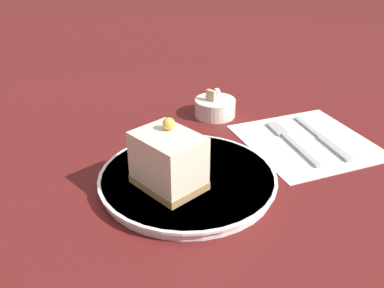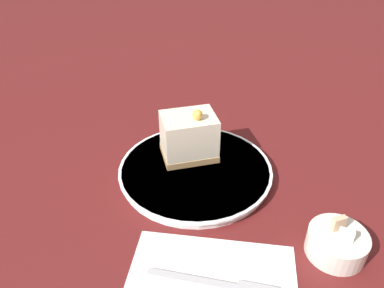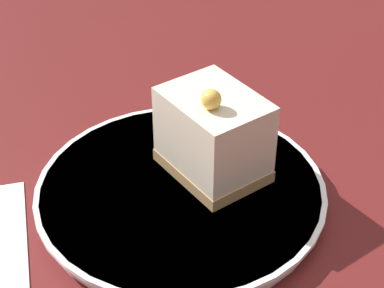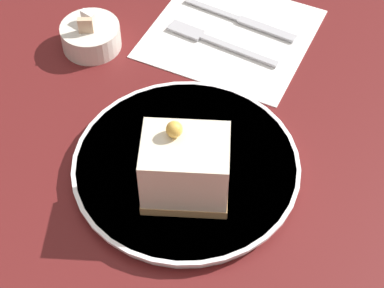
% 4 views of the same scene
% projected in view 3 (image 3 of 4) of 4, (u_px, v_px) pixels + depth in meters
% --- Properties ---
extents(ground_plane, '(4.00, 4.00, 0.00)m').
position_uv_depth(ground_plane, '(191.00, 180.00, 0.63)').
color(ground_plane, '#5B1919').
extents(plate, '(0.27, 0.27, 0.02)m').
position_uv_depth(plate, '(181.00, 192.00, 0.60)').
color(plate, white).
rests_on(plate, ground_plane).
extents(cake_slice, '(0.09, 0.11, 0.10)m').
position_uv_depth(cake_slice, '(213.00, 135.00, 0.59)').
color(cake_slice, '#AD8451').
rests_on(cake_slice, plate).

